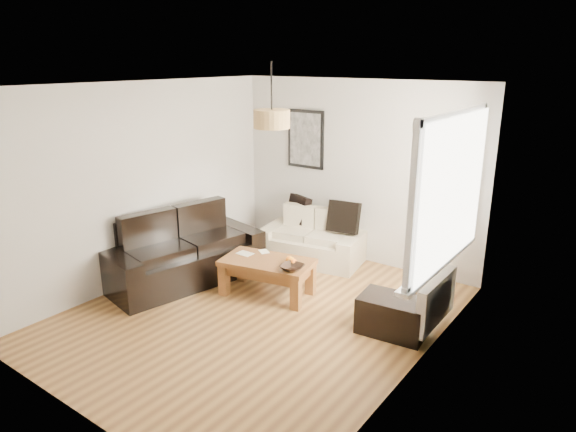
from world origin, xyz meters
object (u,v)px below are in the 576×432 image
Objects in this scene: loveseat_cream at (312,237)px; ottoman at (393,315)px; coffee_table at (267,277)px; sofa_leather at (183,249)px.

ottoman is at bearing -43.63° from loveseat_cream.
coffee_table is at bearing -91.97° from loveseat_cream.
coffee_table is 1.69m from ottoman.
sofa_leather is 1.82× the size of coffee_table.
ottoman is at bearing -70.79° from sofa_leather.
loveseat_cream is 1.89m from sofa_leather.
coffee_table is 1.57× the size of ottoman.
loveseat_cream is 2.03× the size of ottoman.
sofa_leather is 2.86× the size of ottoman.
coffee_table is (0.18, -1.29, -0.13)m from loveseat_cream.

